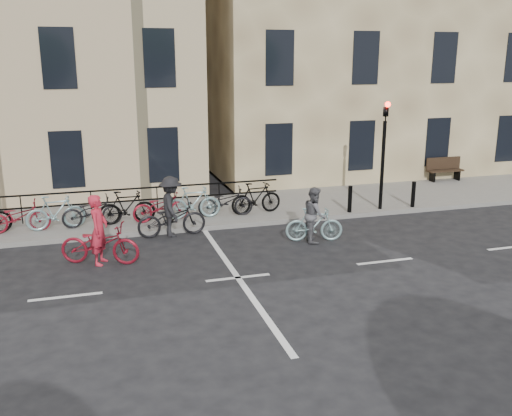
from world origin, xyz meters
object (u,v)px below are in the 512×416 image
object	(u,v)px
cyclist_grey	(314,220)
cyclist_dark	(171,213)
bench	(444,168)
cyclist_pink	(100,240)
traffic_light	(384,142)

from	to	relation	value
cyclist_grey	cyclist_dark	xyz separation A→B (m)	(-3.89, 1.68, 0.06)
bench	cyclist_pink	bearing A→B (deg)	-157.89
cyclist_grey	cyclist_dark	distance (m)	4.24
bench	cyclist_grey	distance (m)	9.88
bench	cyclist_dark	distance (m)	12.66
cyclist_pink	cyclist_grey	size ratio (longest dim) A/B	1.26
traffic_light	cyclist_grey	size ratio (longest dim) A/B	2.26
cyclist_grey	cyclist_dark	bearing A→B (deg)	80.43
cyclist_dark	traffic_light	bearing A→B (deg)	-87.78
cyclist_dark	cyclist_grey	bearing A→B (deg)	-115.28
cyclist_pink	cyclist_grey	world-z (taller)	cyclist_pink
bench	cyclist_grey	size ratio (longest dim) A/B	0.93
cyclist_pink	cyclist_grey	xyz separation A→B (m)	(6.02, 0.15, 0.01)
cyclist_pink	cyclist_dark	bearing A→B (deg)	-28.54
traffic_light	cyclist_dark	distance (m)	7.46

